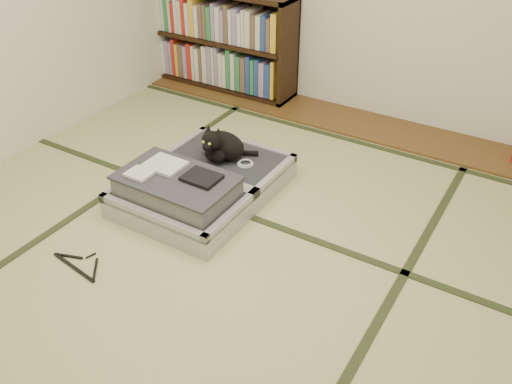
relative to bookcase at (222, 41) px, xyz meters
The scene contains 8 objects.
floor 2.52m from the bookcase, 56.48° to the right, with size 4.50×4.50×0.00m, color #C1C180.
wood_strip 1.44m from the bookcase, ahead, with size 4.00×0.50×0.02m, color brown.
tatami_borders 2.13m from the bookcase, 48.97° to the right, with size 4.00×4.50×0.01m.
bookcase is the anchor object (origin of this frame).
suitcase 1.95m from the bookcase, 60.36° to the right, with size 0.83×1.10×0.33m.
cat 1.68m from the bookcase, 56.04° to the right, with size 0.37×0.37×0.30m.
cable_coil 1.77m from the bookcase, 50.61° to the right, with size 0.11×0.11×0.03m.
hanger 2.72m from the bookcase, 73.66° to the right, with size 0.38×0.19×0.01m.
Camera 1 is at (1.47, -1.97, 2.07)m, focal length 38.00 mm.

